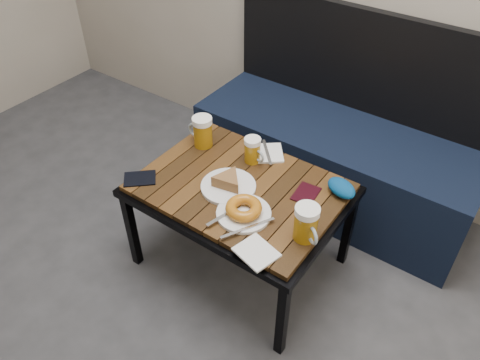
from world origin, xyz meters
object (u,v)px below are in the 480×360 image
Objects in this scene: cafe_table at (240,193)px; passport_navy at (140,179)px; beer_mug_centre at (253,150)px; beer_mug_left at (202,131)px; knit_pouch at (341,188)px; plate_bagel at (244,210)px; passport_burgundy at (306,194)px; beer_mug_right at (306,223)px; bench at (335,155)px; plate_pie at (228,183)px.

passport_navy is (-0.36, -0.21, 0.05)m from cafe_table.
beer_mug_left is at bearing -160.63° from beer_mug_centre.
knit_pouch reaches higher than cafe_table.
plate_bagel is (0.41, -0.26, -0.05)m from beer_mug_left.
knit_pouch is (0.11, 0.08, 0.03)m from passport_burgundy.
beer_mug_right is (0.65, -0.23, 0.00)m from beer_mug_left.
bench reaches higher than passport_navy.
bench is 0.57m from knit_pouch.
cafe_table is 0.08m from plate_pie.
bench is at bearing 77.27° from plate_pie.
beer_mug_left is 1.09× the size of knit_pouch.
passport_burgundy is (0.61, 0.32, -0.00)m from passport_navy.
beer_mug_centre is (0.25, 0.03, -0.01)m from beer_mug_left.
passport_navy is at bearing -119.40° from bench.
passport_navy reaches higher than cafe_table.
plate_pie is at bearing -72.03° from beer_mug_centre.
cafe_table is (-0.13, -0.66, 0.16)m from bench.
plate_pie reaches higher than knit_pouch.
cafe_table is at bearing -101.07° from bench.
plate_pie is 0.85× the size of plate_bagel.
plate_pie is at bearing 74.13° from passport_navy.
beer_mug_left reaches higher than plate_bagel.
cafe_table is at bearing 54.23° from plate_pie.
passport_burgundy is 0.92× the size of knit_pouch.
plate_pie is 1.71× the size of knit_pouch.
plate_bagel is at bearing -138.09° from beer_mug_right.
bench is 11.67× the size of passport_burgundy.
passport_navy is 0.82m from knit_pouch.
bench is 0.84m from beer_mug_right.
bench is 1.02m from passport_navy.
plate_pie is (-0.16, -0.70, 0.22)m from bench.
plate_pie is at bearing -157.18° from passport_burgundy.
beer_mug_left is 0.55m from passport_burgundy.
plate_pie is at bearing -125.77° from cafe_table.
cafe_table is at bearing 129.88° from plate_bagel.
bench reaches higher than beer_mug_centre.
beer_mug_centre is at bearing -175.72° from knit_pouch.
passport_navy is (-0.06, -0.34, -0.07)m from beer_mug_left.
bench is 10.87× the size of passport_navy.
knit_pouch is at bearing -64.18° from bench.
plate_bagel and knit_pouch have the same top height.
plate_pie is (0.27, -0.17, -0.05)m from beer_mug_left.
passport_navy is at bearing -150.75° from knit_pouch.
beer_mug_right is 0.25m from plate_bagel.
beer_mug_centre is 0.48m from beer_mug_right.
plate_bagel is at bearing -50.12° from cafe_table.
plate_bagel is (0.11, -0.13, 0.07)m from cafe_table.
passport_burgundy is (0.14, 0.24, -0.02)m from plate_bagel.
beer_mug_right is at bearing -67.48° from passport_burgundy.
beer_mug_right reaches higher than plate_bagel.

